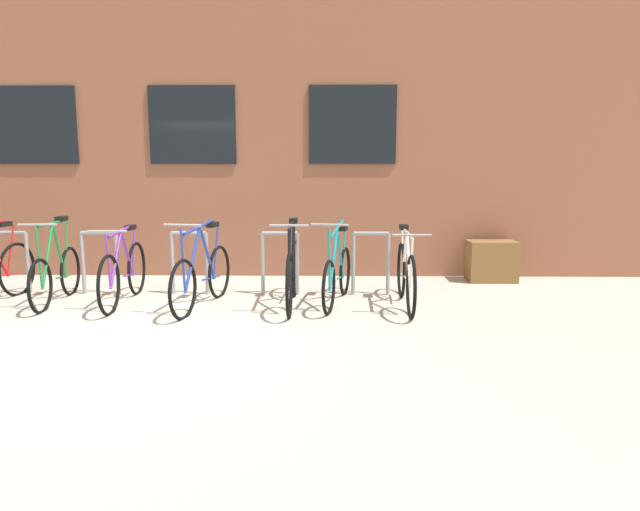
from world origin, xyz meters
name	(u,v)px	position (x,y,z in m)	size (l,w,h in m)	color
ground_plane	(125,335)	(0.00, 0.00, 0.00)	(42.00, 42.00, 0.00)	#B2ADA0
storefront_building	(229,80)	(0.00, 6.48, 3.42)	(28.00, 6.61, 6.84)	brown
bike_rack	(144,257)	(-0.39, 1.90, 0.50)	(6.51, 0.05, 0.85)	gray
bicycle_black	(292,273)	(1.61, 1.31, 0.41)	(0.44, 1.84, 1.07)	black
bicycle_blue	(202,275)	(0.53, 1.21, 0.39)	(0.49, 1.77, 1.08)	black
bicycle_white	(406,274)	(2.99, 1.30, 0.39)	(0.44, 1.80, 0.98)	black
bicycle_purple	(124,273)	(-0.49, 1.39, 0.39)	(0.44, 1.79, 0.99)	black
bicycle_green	(56,273)	(-1.34, 1.39, 0.38)	(0.44, 1.61, 1.08)	black
bicycle_teal	(337,274)	(2.16, 1.43, 0.37)	(0.50, 1.69, 1.06)	black
planter_box	(491,261)	(4.46, 2.85, 0.30)	(0.70, 0.44, 0.60)	brown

